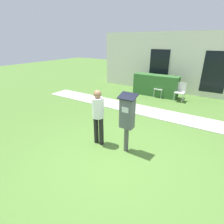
% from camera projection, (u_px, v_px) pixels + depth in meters
% --- Properties ---
extents(ground_plane, '(40.00, 40.00, 0.00)m').
position_uv_depth(ground_plane, '(117.00, 158.00, 4.42)').
color(ground_plane, '#517A33').
extents(sidewalk, '(12.00, 1.10, 0.02)m').
position_uv_depth(sidewalk, '(161.00, 114.00, 7.03)').
color(sidewalk, '#B7B2A8').
rests_on(sidewalk, ground).
extents(building_facade, '(10.00, 0.26, 3.20)m').
position_uv_depth(building_facade, '(186.00, 64.00, 9.22)').
color(building_facade, silver).
rests_on(building_facade, ground).
extents(parking_meter, '(0.44, 0.31, 1.59)m').
position_uv_depth(parking_meter, '(127.00, 116.00, 4.34)').
color(parking_meter, '#4C4C4C').
rests_on(parking_meter, ground).
extents(person_standing, '(0.32, 0.32, 1.58)m').
position_uv_depth(person_standing, '(98.00, 114.00, 4.72)').
color(person_standing, black).
rests_on(person_standing, ground).
extents(outdoor_chair_left, '(0.44, 0.44, 0.90)m').
position_uv_depth(outdoor_chair_left, '(160.00, 87.00, 9.04)').
color(outdoor_chair_left, silver).
rests_on(outdoor_chair_left, ground).
extents(outdoor_chair_middle, '(0.44, 0.44, 0.90)m').
position_uv_depth(outdoor_chair_middle, '(180.00, 90.00, 8.40)').
color(outdoor_chair_middle, silver).
rests_on(outdoor_chair_middle, ground).
extents(hedge_row, '(2.32, 0.60, 1.10)m').
position_uv_depth(hedge_row, '(156.00, 85.00, 9.23)').
color(hedge_row, '#33662D').
rests_on(hedge_row, ground).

